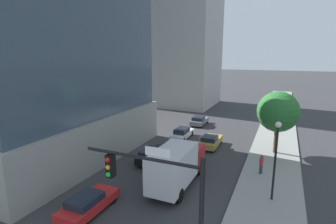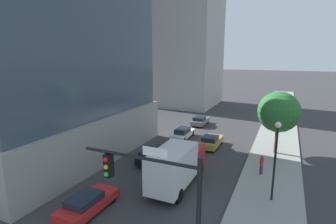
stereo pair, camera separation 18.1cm
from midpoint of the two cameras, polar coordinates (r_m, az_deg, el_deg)
name	(u,v)px [view 2 (the right image)]	position (r m, az deg, el deg)	size (l,w,h in m)	color
sidewalk	(272,173)	(26.32, 21.71, -12.16)	(4.99, 120.00, 0.15)	gray
construction_building	(181,24)	(58.12, 2.87, 18.53)	(16.39, 17.01, 38.65)	#B2AFA8
traffic_light_pole	(158,198)	(11.35, -1.69, -18.11)	(5.43, 0.48, 6.81)	black
street_lamp	(276,150)	(20.26, 22.55, -7.61)	(0.44, 0.44, 5.89)	black
street_tree	(279,112)	(30.15, 23.01, 0.01)	(4.33, 4.33, 6.72)	brown
car_white	(183,133)	(34.09, 3.38, -4.62)	(1.72, 4.67, 1.39)	silver
car_gray	(200,121)	(40.82, 7.11, -1.87)	(1.84, 4.16, 1.41)	slate
car_gold	(211,141)	(31.40, 9.43, -6.25)	(1.94, 4.44, 1.40)	#AD8938
car_red	(87,203)	(19.73, -16.78, -18.34)	(1.95, 4.59, 1.34)	red
car_black	(153,155)	(26.86, -3.12, -9.22)	(1.72, 4.63, 1.50)	black
box_truck	(177,165)	(21.61, 2.10, -11.33)	(2.44, 7.42, 3.48)	#B21E1E
pedestrian_red_shirt	(262,165)	(25.27, 19.78, -10.65)	(0.34, 0.34, 1.74)	#38334C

